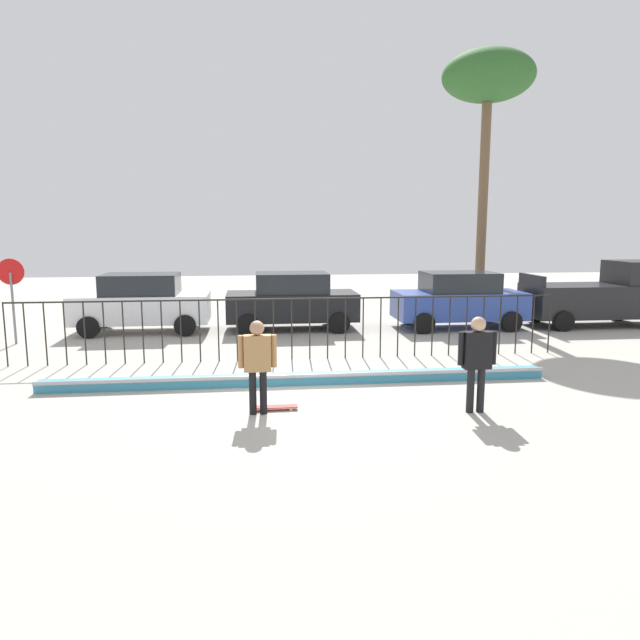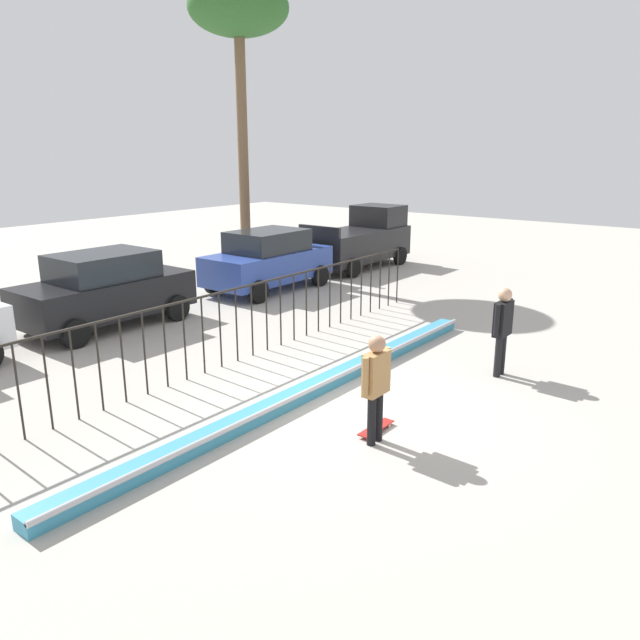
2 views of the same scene
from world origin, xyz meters
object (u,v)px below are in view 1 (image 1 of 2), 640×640
object	(u,v)px
camera_operator	(477,355)
palm_tree_tall	(488,82)
parked_car_white	(142,302)
parked_car_black	(292,300)
skateboarder	(257,358)
skateboard	(276,407)
parked_car_blue	(459,300)
stop_sign	(12,289)
pickup_truck	(600,296)

from	to	relation	value
camera_operator	palm_tree_tall	xyz separation A→B (m)	(4.65, 11.59, 7.55)
parked_car_white	parked_car_black	world-z (taller)	same
skateboarder	palm_tree_tall	size ratio (longest dim) A/B	0.18
skateboard	parked_car_blue	xyz separation A→B (m)	(6.51, 8.30, 0.91)
stop_sign	palm_tree_tall	size ratio (longest dim) A/B	0.26
stop_sign	palm_tree_tall	bearing A→B (deg)	13.94
camera_operator	skateboard	bearing A→B (deg)	-0.18
parked_car_white	stop_sign	world-z (taller)	stop_sign
parked_car_black	skateboard	bearing A→B (deg)	-97.74
parked_car_black	parked_car_blue	bearing A→B (deg)	-5.83
skateboard	palm_tree_tall	size ratio (longest dim) A/B	0.08
palm_tree_tall	parked_car_blue	bearing A→B (deg)	-123.36
palm_tree_tall	pickup_truck	bearing A→B (deg)	-41.07
stop_sign	palm_tree_tall	xyz separation A→B (m)	(15.65, 3.88, 7.01)
camera_operator	parked_car_blue	distance (m)	9.30
parked_car_white	parked_car_black	xyz separation A→B (m)	(4.88, -0.08, 0.00)
camera_operator	parked_car_blue	xyz separation A→B (m)	(2.85, 8.85, -0.10)
pickup_truck	parked_car_white	bearing A→B (deg)	175.63
skateboard	stop_sign	world-z (taller)	stop_sign
pickup_truck	stop_sign	world-z (taller)	stop_sign
camera_operator	parked_car_white	world-z (taller)	parked_car_white
pickup_truck	stop_sign	xyz separation A→B (m)	(-18.89, -1.06, 0.58)
skateboard	parked_car_black	size ratio (longest dim) A/B	0.19
camera_operator	parked_car_white	bearing A→B (deg)	-42.27
parked_car_white	parked_car_black	bearing A→B (deg)	0.16
camera_operator	stop_sign	distance (m)	13.44
parked_car_blue	skateboarder	bearing A→B (deg)	-129.82
parked_car_white	stop_sign	distance (m)	3.77
skateboarder	parked_car_white	bearing A→B (deg)	95.26
skateboard	parked_car_black	world-z (taller)	parked_car_black
skateboard	parked_car_black	xyz separation A→B (m)	(0.89, 8.69, 0.91)
stop_sign	camera_operator	bearing A→B (deg)	-35.00
skateboarder	palm_tree_tall	xyz separation A→B (m)	(8.65, 11.23, 7.59)
pickup_truck	palm_tree_tall	distance (m)	8.72
parked_car_blue	palm_tree_tall	xyz separation A→B (m)	(1.80, 2.74, 7.66)
parked_car_white	palm_tree_tall	bearing A→B (deg)	11.57
camera_operator	parked_car_black	xyz separation A→B (m)	(-2.77, 9.24, -0.10)
camera_operator	parked_car_blue	bearing A→B (deg)	-99.51
skateboard	parked_car_blue	bearing A→B (deg)	70.44
skateboarder	skateboard	size ratio (longest dim) A/B	2.17
pickup_truck	palm_tree_tall	bearing A→B (deg)	136.62
skateboarder	palm_tree_tall	bearing A→B (deg)	35.46
stop_sign	palm_tree_tall	world-z (taller)	palm_tree_tall
parked_car_black	parked_car_white	bearing A→B (deg)	177.14
parked_car_blue	palm_tree_tall	distance (m)	8.33
skateboarder	parked_car_white	size ratio (longest dim) A/B	0.40
skateboarder	parked_car_black	size ratio (longest dim) A/B	0.40
parked_car_blue	stop_sign	distance (m)	13.91
parked_car_black	camera_operator	bearing A→B (deg)	-75.19
skateboard	stop_sign	distance (m)	10.36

